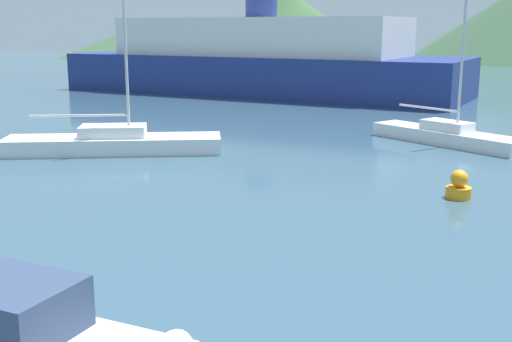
{
  "coord_description": "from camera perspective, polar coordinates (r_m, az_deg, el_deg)",
  "views": [
    {
      "loc": [
        3.48,
        -2.91,
        5.11
      ],
      "look_at": [
        -0.67,
        14.0,
        1.2
      ],
      "focal_mm": 45.0,
      "sensor_mm": 36.0,
      "label": 1
    }
  ],
  "objects": [
    {
      "name": "sailboat_middle",
      "position": [
        27.31,
        -12.55,
        2.51
      ],
      "size": [
        9.07,
        4.8,
        7.8
      ],
      "rotation": [
        0.0,
        0.0,
        0.32
      ],
      "color": "white",
      "rests_on": "ground_plane"
    },
    {
      "name": "sailboat_outer",
      "position": [
        29.96,
        16.56,
        3.11
      ],
      "size": [
        6.69,
        5.83,
        6.61
      ],
      "rotation": [
        0.0,
        0.0,
        -0.68
      ],
      "color": "white",
      "rests_on": "ground_plane"
    },
    {
      "name": "ferry_distant",
      "position": [
        50.96,
        0.47,
        9.81
      ],
      "size": [
        32.86,
        17.37,
        7.42
      ],
      "rotation": [
        0.0,
        0.0,
        -0.25
      ],
      "color": "navy",
      "rests_on": "ground_plane"
    },
    {
      "name": "buoy_marker",
      "position": [
        20.52,
        17.59,
        -1.32
      ],
      "size": [
        0.77,
        0.77,
        0.88
      ],
      "color": "orange",
      "rests_on": "ground_plane"
    },
    {
      "name": "hill_west",
      "position": [
        113.7,
        -9.47,
        11.48
      ],
      "size": [
        30.53,
        30.53,
        6.19
      ],
      "color": "#38563D",
      "rests_on": "ground_plane"
    },
    {
      "name": "hill_central",
      "position": [
        103.31,
        3.06,
        12.72
      ],
      "size": [
        31.31,
        31.31,
        10.46
      ],
      "color": "#3D6038",
      "rests_on": "ground_plane"
    }
  ]
}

